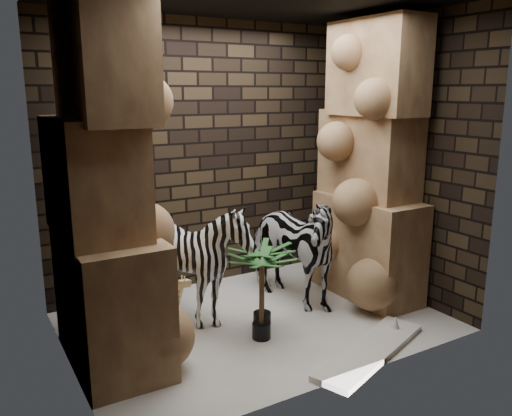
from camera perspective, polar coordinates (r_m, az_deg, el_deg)
floor at (r=5.23m, az=0.01°, el=-12.41°), size 3.50×3.50×0.00m
wall_back at (r=5.88m, az=-6.22°, el=5.64°), size 3.50×0.00×3.50m
wall_front at (r=3.78m, az=9.71°, el=1.52°), size 3.50×0.00×3.50m
wall_left at (r=4.19m, az=-21.10°, el=1.94°), size 0.00×3.00×3.00m
wall_right at (r=5.86m, az=14.97°, el=5.26°), size 0.00×3.00×3.00m
rock_pillar_left at (r=4.25m, az=-16.46°, el=2.44°), size 0.68×1.30×3.00m
rock_pillar_right at (r=5.63m, az=12.60°, el=5.09°), size 0.58×1.25×3.00m
zebra_right at (r=5.43m, az=3.52°, el=-3.33°), size 0.84×1.30×1.44m
zebra_left at (r=5.03m, az=-6.55°, el=-6.60°), size 1.39×1.52×1.13m
giraffe_toy at (r=4.46m, az=-10.22°, el=-12.23°), size 0.39×0.23×0.71m
palm_front at (r=4.96m, az=0.68°, el=-8.65°), size 0.36×0.36×0.83m
palm_back at (r=4.74m, az=0.61°, el=-9.73°), size 0.36×0.36×0.82m
surfboard at (r=4.75m, az=12.52°, el=-15.11°), size 1.45×0.83×0.05m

